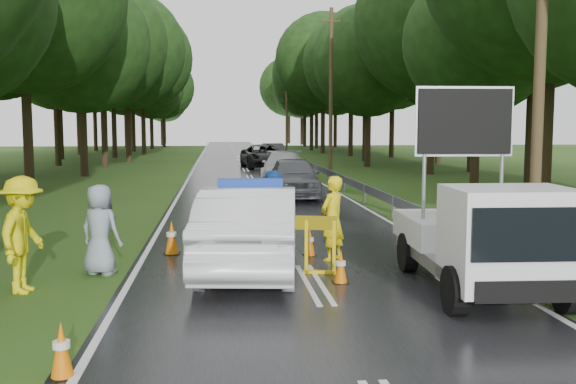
{
  "coord_description": "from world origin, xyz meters",
  "views": [
    {
      "loc": [
        -1.69,
        -11.32,
        2.89
      ],
      "look_at": [
        -0.06,
        3.82,
        1.3
      ],
      "focal_mm": 40.0,
      "sensor_mm": 36.0,
      "label": 1
    }
  ],
  "objects": [
    {
      "name": "bystander_right",
      "position": [
        -3.99,
        1.24,
        0.88
      ],
      "size": [
        1.02,
        0.9,
        1.76
      ],
      "primitive_type": "imported",
      "rotation": [
        0.0,
        0.0,
        2.64
      ],
      "color": "gray",
      "rests_on": "ground"
    },
    {
      "name": "cone_center",
      "position": [
        0.5,
        0.0,
        0.31
      ],
      "size": [
        0.3,
        0.3,
        0.64
      ],
      "color": "black",
      "rests_on": "ground"
    },
    {
      "name": "cone_left_mid",
      "position": [
        -2.76,
        3.0,
        0.38
      ],
      "size": [
        0.37,
        0.37,
        0.78
      ],
      "color": "black",
      "rests_on": "ground"
    },
    {
      "name": "officer",
      "position": [
        0.7,
        2.0,
        0.91
      ],
      "size": [
        0.78,
        0.78,
        1.82
      ],
      "primitive_type": "imported",
      "rotation": [
        0.0,
        0.0,
        3.91
      ],
      "color": "yellow",
      "rests_on": "ground"
    },
    {
      "name": "queue_car_second",
      "position": [
        1.58,
        20.9,
        0.79
      ],
      "size": [
        2.82,
        5.63,
        1.57
      ],
      "primitive_type": "imported",
      "rotation": [
        0.0,
        0.0,
        -0.12
      ],
      "color": "gray",
      "rests_on": "ground"
    },
    {
      "name": "bystander_left",
      "position": [
        -5.06,
        0.0,
        1.01
      ],
      "size": [
        0.91,
        1.39,
        2.03
      ],
      "primitive_type": "imported",
      "rotation": [
        0.0,
        0.0,
        1.45
      ],
      "color": "yellow",
      "rests_on": "ground"
    },
    {
      "name": "utility_pole_near",
      "position": [
        5.2,
        2.0,
        5.06
      ],
      "size": [
        1.4,
        0.24,
        10.0
      ],
      "color": "#4E3C24",
      "rests_on": "ground"
    },
    {
      "name": "cone_near_left",
      "position": [
        -3.5,
        -4.0,
        0.32
      ],
      "size": [
        0.32,
        0.32,
        0.67
      ],
      "color": "black",
      "rests_on": "ground"
    },
    {
      "name": "queue_car_first",
      "position": [
        1.28,
        14.06,
        0.82
      ],
      "size": [
        2.11,
        4.87,
        1.64
      ],
      "primitive_type": "imported",
      "rotation": [
        0.0,
        0.0,
        -0.04
      ],
      "color": "#3F4247",
      "rests_on": "ground"
    },
    {
      "name": "work_truck",
      "position": [
        2.8,
        -0.92,
        0.96
      ],
      "size": [
        2.19,
        4.56,
        3.56
      ],
      "rotation": [
        0.0,
        0.0,
        -0.05
      ],
      "color": "gray",
      "rests_on": "ground"
    },
    {
      "name": "barrier",
      "position": [
        -0.8,
        1.0,
        0.87
      ],
      "size": [
        2.71,
        0.73,
        1.15
      ],
      "rotation": [
        0.0,
        0.0,
        -0.25
      ],
      "color": "yellow",
      "rests_on": "ground"
    },
    {
      "name": "cone_far",
      "position": [
        0.28,
        2.5,
        0.31
      ],
      "size": [
        0.3,
        0.3,
        0.64
      ],
      "color": "black",
      "rests_on": "ground"
    },
    {
      "name": "police_sedan",
      "position": [
        -1.09,
        1.15,
        0.85
      ],
      "size": [
        2.37,
        5.28,
        1.85
      ],
      "rotation": [
        0.0,
        0.0,
        3.02
      ],
      "color": "silver",
      "rests_on": "ground"
    },
    {
      "name": "guardrail",
      "position": [
        3.7,
        29.67,
        0.55
      ],
      "size": [
        0.12,
        60.06,
        0.7
      ],
      "color": "gray",
      "rests_on": "ground"
    },
    {
      "name": "utility_pole_mid",
      "position": [
        5.2,
        28.0,
        5.06
      ],
      "size": [
        1.4,
        0.24,
        10.0
      ],
      "color": "#4E3C24",
      "rests_on": "ground"
    },
    {
      "name": "queue_car_fourth",
      "position": [
        2.47,
        37.97,
        0.74
      ],
      "size": [
        1.71,
        4.56,
        1.49
      ],
      "primitive_type": "imported",
      "rotation": [
        0.0,
        0.0,
        0.03
      ],
      "color": "#3F4246",
      "rests_on": "ground"
    },
    {
      "name": "ground",
      "position": [
        0.0,
        0.0,
        0.0
      ],
      "size": [
        160.0,
        160.0,
        0.0
      ],
      "primitive_type": "plane",
      "color": "#243F12",
      "rests_on": "ground"
    },
    {
      "name": "cone_right",
      "position": [
        2.99,
        4.1,
        0.39
      ],
      "size": [
        0.38,
        0.38,
        0.81
      ],
      "color": "black",
      "rests_on": "ground"
    },
    {
      "name": "road",
      "position": [
        0.0,
        30.0,
        0.01
      ],
      "size": [
        7.0,
        140.0,
        0.02
      ],
      "primitive_type": "cube",
      "color": "black",
      "rests_on": "ground"
    },
    {
      "name": "civilian",
      "position": [
        -0.47,
        2.65,
        0.95
      ],
      "size": [
        1.17,
        1.13,
        1.9
      ],
      "primitive_type": "imported",
      "rotation": [
        0.0,
        0.0,
        0.65
      ],
      "color": "#1A52A9",
      "rests_on": "ground"
    },
    {
      "name": "queue_car_third",
      "position": [
        1.32,
        31.97,
        0.8
      ],
      "size": [
        3.15,
        5.94,
        1.59
      ],
      "primitive_type": "imported",
      "rotation": [
        0.0,
        0.0,
        0.09
      ],
      "color": "black",
      "rests_on": "ground"
    },
    {
      "name": "utility_pole_far",
      "position": [
        5.2,
        54.0,
        5.06
      ],
      "size": [
        1.4,
        0.24,
        10.0
      ],
      "color": "#4E3C24",
      "rests_on": "ground"
    }
  ]
}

